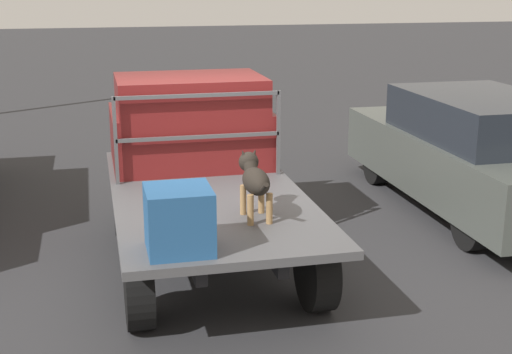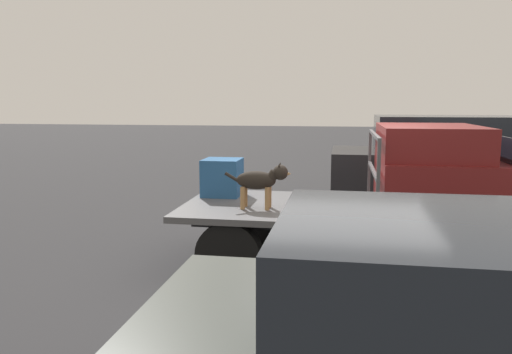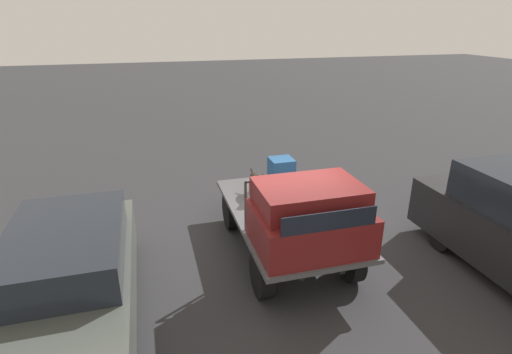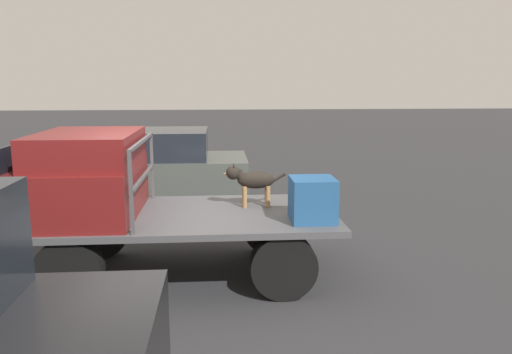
% 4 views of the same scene
% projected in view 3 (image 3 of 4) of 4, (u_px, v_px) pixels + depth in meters
% --- Properties ---
extents(ground_plane, '(80.00, 80.00, 0.00)m').
position_uv_depth(ground_plane, '(283.00, 250.00, 8.21)').
color(ground_plane, '#2D2D30').
extents(flatbed_truck, '(4.01, 1.98, 0.86)m').
position_uv_depth(flatbed_truck, '(284.00, 223.00, 7.98)').
color(flatbed_truck, black).
rests_on(flatbed_truck, ground).
extents(truck_cab, '(1.41, 1.86, 1.07)m').
position_uv_depth(truck_cab, '(310.00, 217.00, 6.61)').
color(truck_cab, maroon).
rests_on(truck_cab, flatbed_truck).
extents(truck_headboard, '(0.04, 1.86, 0.96)m').
position_uv_depth(truck_headboard, '(294.00, 193.00, 7.23)').
color(truck_headboard, '#4C4C4F').
rests_on(truck_headboard, flatbed_truck).
extents(dog, '(0.86, 0.24, 0.61)m').
position_uv_depth(dog, '(257.00, 180.00, 8.51)').
color(dog, '#9E7547').
rests_on(dog, flatbed_truck).
extents(cargo_crate, '(0.54, 0.54, 0.54)m').
position_uv_depth(cargo_crate, '(281.00, 169.00, 9.38)').
color(cargo_crate, '#235184').
rests_on(cargo_crate, flatbed_truck).
extents(parked_sedan, '(4.56, 1.80, 1.59)m').
position_uv_depth(parked_sedan, '(70.00, 281.00, 5.93)').
color(parked_sedan, black).
rests_on(parked_sedan, ground).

